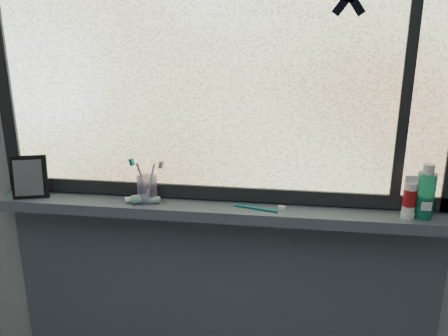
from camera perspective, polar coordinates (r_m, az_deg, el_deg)
wall_back at (r=1.75m, az=-0.28°, el=3.63°), size 3.00×0.01×2.50m
windowsill at (r=1.77m, az=-0.61°, el=-4.86°), size 1.62×0.14×0.04m
sill_apron at (r=2.07m, az=-0.31°, el=-17.27°), size 1.62×0.02×0.98m
window_pane at (r=1.68m, az=-0.41°, el=12.69°), size 1.50×0.01×1.00m
frame_bottom at (r=1.79m, az=-0.39°, el=-2.79°), size 1.60×0.03×0.05m
frame_left at (r=1.95m, az=-24.17°, el=11.92°), size 0.05×0.03×1.10m
frame_mullion at (r=1.70m, az=20.50°, el=11.60°), size 0.03×0.03×1.00m
vanity_mirror at (r=1.93m, az=-21.33°, el=-0.95°), size 0.14×0.10×0.16m
toothpaste_tube at (r=1.79m, az=-9.06°, el=-3.55°), size 0.18×0.10×0.03m
toothbrush_cup at (r=1.80m, az=-8.77°, el=-2.38°), size 0.09×0.09×0.09m
toothbrush_lying at (r=1.72m, az=3.63°, el=-4.54°), size 0.20×0.07×0.01m
mouthwash_bottle at (r=1.76m, az=22.06°, el=-2.45°), size 0.07×0.07×0.15m
cream_tube at (r=1.74m, az=20.48°, el=-2.97°), size 0.05×0.05×0.10m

